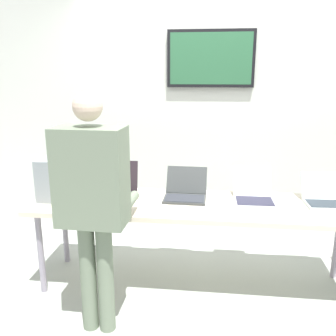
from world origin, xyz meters
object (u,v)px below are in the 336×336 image
Objects in this scene: workbench at (195,209)px; person at (93,194)px; equipment_box at (65,177)px; laptop_station_3 at (328,197)px; laptop_station_1 at (185,191)px; laptop_station_2 at (254,193)px; laptop_station_0 at (117,188)px.

workbench is 1.61× the size of person.
equipment_box is 1.03× the size of laptop_station_3.
equipment_box reaches higher than laptop_station_3.
laptop_station_2 is (0.56, 0.01, 0.00)m from laptop_station_1.
laptop_station_2 reaches higher than workbench.
laptop_station_2 is 1.36m from person.
workbench is 6.60× the size of equipment_box.
laptop_station_0 is 0.92× the size of laptop_station_3.
workbench is 0.19m from laptop_station_1.
equipment_box is at bearing -175.11° from laptop_station_1.
laptop_station_2 is (0.48, 0.13, 0.11)m from workbench.
laptop_station_0 is at bearing 93.27° from person.
person is at bearing -86.73° from laptop_station_0.
laptop_station_3 is (0.59, -0.01, -0.00)m from laptop_station_2.
workbench is 0.94m from person.
laptop_station_1 is at bearing 124.61° from workbench.
workbench is 0.70m from laptop_station_0.
equipment_box reaches higher than workbench.
laptop_station_1 reaches higher than laptop_station_3.
laptop_station_0 reaches higher than workbench.
laptop_station_0 is 0.22× the size of person.
laptop_station_0 is (-0.68, 0.13, 0.11)m from workbench.
workbench is at bearing -173.41° from laptop_station_3.
laptop_station_3 is at bearing -1.06° from laptop_station_2.
person reaches higher than laptop_station_3.
laptop_station_1 is (0.59, -0.00, -0.01)m from laptop_station_0.
laptop_station_2 is (1.15, 0.01, -0.00)m from laptop_station_0.
equipment_box is 1.58m from laptop_station_2.
workbench is 7.36× the size of laptop_station_0.
equipment_box is 0.81m from person.
laptop_station_2 is at bearing 3.42° from equipment_box.
laptop_station_1 is at bearing 179.83° from laptop_station_3.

